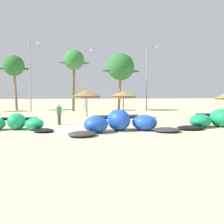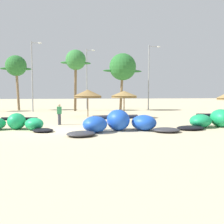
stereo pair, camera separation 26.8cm
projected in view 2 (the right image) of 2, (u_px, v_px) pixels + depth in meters
ground_plane at (55, 130)px, 16.05m from camera, size 260.00×260.00×0.00m
kite_left at (15, 124)px, 16.22m from camera, size 5.76×3.39×1.09m
kite_left_of_center at (120, 123)px, 15.56m from camera, size 7.42×3.58×1.36m
kite_center at (223, 121)px, 17.36m from camera, size 7.38×4.35×1.28m
beach_umbrella_middle at (88, 94)px, 26.08m from camera, size 3.05×3.05×2.88m
beach_umbrella_near_palms at (124, 94)px, 24.37m from camera, size 2.64×2.64×2.72m
person_near_kites at (59, 114)px, 18.93m from camera, size 0.36×0.24×1.62m
palm_left_of_gap at (16, 66)px, 36.32m from camera, size 4.56×3.04×8.15m
palm_center_left at (76, 61)px, 35.06m from camera, size 4.32×2.88×8.75m
palm_center_right at (123, 67)px, 35.90m from camera, size 5.88×3.92×8.37m
lamppost_west_center at (33, 73)px, 33.73m from camera, size 1.46×0.24×9.59m
lamppost_east_center at (87, 76)px, 39.75m from camera, size 1.43×0.24×9.68m
lamppost_east at (150, 74)px, 37.91m from camera, size 1.95×0.24×9.91m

